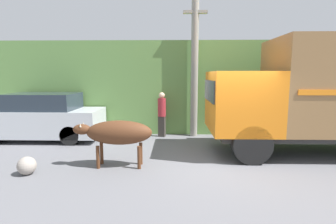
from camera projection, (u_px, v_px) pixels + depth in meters
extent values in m
plane|color=slate|center=(224.00, 162.00, 7.20)|extent=(60.00, 60.00, 0.00)
cube|color=#608C47|center=(201.00, 85.00, 13.39)|extent=(32.00, 6.29, 3.71)
cube|color=#2D2D2D|center=(311.00, 133.00, 7.94)|extent=(5.65, 1.89, 0.18)
cube|color=orange|center=(241.00, 101.00, 7.85)|extent=(1.84, 2.36, 1.76)
cube|color=#232D38|center=(209.00, 91.00, 7.83)|extent=(0.04, 2.00, 0.62)
cylinder|color=black|center=(251.00, 144.00, 7.09)|extent=(1.06, 0.52, 1.06)
ellipsoid|color=#512D19|center=(119.00, 133.00, 6.74)|extent=(1.70, 0.63, 0.63)
ellipsoid|color=#512D19|center=(82.00, 129.00, 6.75)|extent=(0.47, 0.27, 0.27)
cone|color=#B7AD93|center=(80.00, 125.00, 6.63)|extent=(0.06, 0.06, 0.11)
cone|color=#B7AD93|center=(83.00, 123.00, 6.84)|extent=(0.06, 0.06, 0.11)
cylinder|color=#512D19|center=(98.00, 157.00, 6.67)|extent=(0.09, 0.09, 0.59)
cylinder|color=#512D19|center=(102.00, 153.00, 7.01)|extent=(0.09, 0.09, 0.59)
cylinder|color=#512D19|center=(139.00, 158.00, 6.64)|extent=(0.09, 0.09, 0.59)
cylinder|color=#512D19|center=(141.00, 154.00, 6.98)|extent=(0.09, 0.09, 0.59)
cube|color=silver|center=(42.00, 122.00, 9.65)|extent=(4.35, 1.75, 0.94)
cube|color=#232D38|center=(43.00, 101.00, 9.54)|extent=(2.39, 1.61, 0.59)
cylinder|color=black|center=(70.00, 135.00, 8.94)|extent=(0.66, 0.28, 0.66)
cube|color=#38332D|center=(162.00, 126.00, 10.14)|extent=(0.30, 0.25, 0.80)
cylinder|color=maroon|center=(162.00, 107.00, 10.04)|extent=(0.39, 0.39, 0.69)
sphere|color=#DBB28E|center=(162.00, 95.00, 9.97)|extent=(0.23, 0.23, 0.23)
cylinder|color=gray|center=(195.00, 67.00, 9.96)|extent=(0.27, 0.27, 5.32)
cube|color=gray|center=(195.00, 12.00, 9.68)|extent=(0.90, 0.22, 0.10)
sphere|color=gray|center=(27.00, 166.00, 6.27)|extent=(0.43, 0.43, 0.43)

